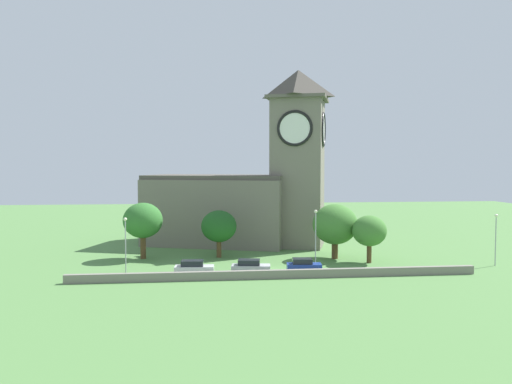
{
  "coord_description": "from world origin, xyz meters",
  "views": [
    {
      "loc": [
        -9.04,
        -64.06,
        13.6
      ],
      "look_at": [
        -1.1,
        8.69,
        9.67
      ],
      "focal_mm": 35.78,
      "sensor_mm": 36.0,
      "label": 1
    }
  ],
  "objects_px": {
    "streetlamp_central": "(496,231)",
    "tree_churchyard": "(219,226)",
    "car_white": "(194,268)",
    "car_blue": "(304,266)",
    "streetlamp_west_end": "(125,236)",
    "tree_by_tower": "(335,224)",
    "church": "(246,191)",
    "streetlamp_west_mid": "(316,230)",
    "car_silver": "(250,267)",
    "tree_riverside_east": "(369,231)",
    "tree_riverside_west": "(143,221)"
  },
  "relations": [
    {
      "from": "streetlamp_central",
      "to": "tree_riverside_east",
      "type": "distance_m",
      "value": 16.66
    },
    {
      "from": "streetlamp_west_end",
      "to": "tree_by_tower",
      "type": "relative_size",
      "value": 0.88
    },
    {
      "from": "streetlamp_central",
      "to": "tree_riverside_east",
      "type": "relative_size",
      "value": 1.06
    },
    {
      "from": "streetlamp_west_end",
      "to": "tree_by_tower",
      "type": "height_order",
      "value": "tree_by_tower"
    },
    {
      "from": "streetlamp_west_mid",
      "to": "car_silver",
      "type": "bearing_deg",
      "value": -161.87
    },
    {
      "from": "streetlamp_west_mid",
      "to": "car_white",
      "type": "bearing_deg",
      "value": -169.49
    },
    {
      "from": "church",
      "to": "streetlamp_west_mid",
      "type": "relative_size",
      "value": 4.2
    },
    {
      "from": "streetlamp_central",
      "to": "tree_churchyard",
      "type": "bearing_deg",
      "value": 164.32
    },
    {
      "from": "streetlamp_west_mid",
      "to": "tree_riverside_east",
      "type": "bearing_deg",
      "value": 18.2
    },
    {
      "from": "car_white",
      "to": "tree_riverside_west",
      "type": "relative_size",
      "value": 0.6
    },
    {
      "from": "car_white",
      "to": "tree_riverside_east",
      "type": "bearing_deg",
      "value": 13.19
    },
    {
      "from": "car_blue",
      "to": "tree_riverside_west",
      "type": "bearing_deg",
      "value": 150.25
    },
    {
      "from": "streetlamp_west_mid",
      "to": "tree_churchyard",
      "type": "bearing_deg",
      "value": 143.44
    },
    {
      "from": "church",
      "to": "streetlamp_west_mid",
      "type": "bearing_deg",
      "value": -70.85
    },
    {
      "from": "streetlamp_central",
      "to": "tree_riverside_east",
      "type": "bearing_deg",
      "value": 166.62
    },
    {
      "from": "car_silver",
      "to": "streetlamp_central",
      "type": "height_order",
      "value": "streetlamp_central"
    },
    {
      "from": "car_white",
      "to": "tree_riverside_east",
      "type": "height_order",
      "value": "tree_riverside_east"
    },
    {
      "from": "streetlamp_central",
      "to": "tree_churchyard",
      "type": "distance_m",
      "value": 38.18
    },
    {
      "from": "church",
      "to": "tree_by_tower",
      "type": "xyz_separation_m",
      "value": [
        11.58,
        -14.66,
        -4.18
      ]
    },
    {
      "from": "car_blue",
      "to": "streetlamp_central",
      "type": "xyz_separation_m",
      "value": [
        26.56,
        1.64,
        3.74
      ]
    },
    {
      "from": "tree_riverside_west",
      "to": "streetlamp_central",
      "type": "bearing_deg",
      "value": -12.35
    },
    {
      "from": "streetlamp_central",
      "to": "tree_churchyard",
      "type": "relative_size",
      "value": 1.01
    },
    {
      "from": "car_silver",
      "to": "tree_churchyard",
      "type": "bearing_deg",
      "value": 105.97
    },
    {
      "from": "streetlamp_central",
      "to": "car_blue",
      "type": "bearing_deg",
      "value": -176.47
    },
    {
      "from": "streetlamp_west_end",
      "to": "tree_riverside_east",
      "type": "height_order",
      "value": "streetlamp_west_end"
    },
    {
      "from": "tree_riverside_east",
      "to": "tree_riverside_west",
      "type": "distance_m",
      "value": 32.21
    },
    {
      "from": "tree_riverside_west",
      "to": "tree_riverside_east",
      "type": "bearing_deg",
      "value": -11.81
    },
    {
      "from": "car_white",
      "to": "tree_by_tower",
      "type": "distance_m",
      "value": 22.55
    },
    {
      "from": "car_blue",
      "to": "streetlamp_west_end",
      "type": "height_order",
      "value": "streetlamp_west_end"
    },
    {
      "from": "streetlamp_west_mid",
      "to": "streetlamp_central",
      "type": "height_order",
      "value": "streetlamp_west_mid"
    },
    {
      "from": "tree_riverside_west",
      "to": "tree_churchyard",
      "type": "height_order",
      "value": "tree_riverside_west"
    },
    {
      "from": "car_blue",
      "to": "streetlamp_west_end",
      "type": "bearing_deg",
      "value": 173.3
    },
    {
      "from": "streetlamp_west_end",
      "to": "tree_by_tower",
      "type": "distance_m",
      "value": 29.45
    },
    {
      "from": "church",
      "to": "streetlamp_west_end",
      "type": "relative_size",
      "value": 4.65
    },
    {
      "from": "car_white",
      "to": "tree_riverside_west",
      "type": "xyz_separation_m",
      "value": [
        -7.43,
        12.23,
        4.56
      ]
    },
    {
      "from": "car_silver",
      "to": "streetlamp_central",
      "type": "relative_size",
      "value": 0.72
    },
    {
      "from": "car_white",
      "to": "car_blue",
      "type": "relative_size",
      "value": 1.09
    },
    {
      "from": "church",
      "to": "tree_by_tower",
      "type": "distance_m",
      "value": 19.15
    },
    {
      "from": "streetlamp_west_mid",
      "to": "streetlamp_central",
      "type": "xyz_separation_m",
      "value": [
        24.41,
        -1.16,
        -0.41
      ]
    },
    {
      "from": "car_silver",
      "to": "tree_by_tower",
      "type": "relative_size",
      "value": 0.63
    },
    {
      "from": "streetlamp_west_end",
      "to": "tree_churchyard",
      "type": "distance_m",
      "value": 15.27
    },
    {
      "from": "streetlamp_central",
      "to": "tree_by_tower",
      "type": "xyz_separation_m",
      "value": [
        -20.11,
        7.46,
        0.31
      ]
    },
    {
      "from": "car_silver",
      "to": "streetlamp_west_mid",
      "type": "height_order",
      "value": "streetlamp_west_mid"
    },
    {
      "from": "car_white",
      "to": "car_silver",
      "type": "height_order",
      "value": "car_white"
    },
    {
      "from": "tree_churchyard",
      "to": "car_white",
      "type": "bearing_deg",
      "value": -106.21
    },
    {
      "from": "tree_by_tower",
      "to": "car_white",
      "type": "bearing_deg",
      "value": -155.38
    },
    {
      "from": "church",
      "to": "streetlamp_central",
      "type": "distance_m",
      "value": 38.91
    },
    {
      "from": "car_silver",
      "to": "streetlamp_west_end",
      "type": "height_order",
      "value": "streetlamp_west_end"
    },
    {
      "from": "streetlamp_west_end",
      "to": "church",
      "type": "bearing_deg",
      "value": 50.96
    },
    {
      "from": "tree_churchyard",
      "to": "tree_riverside_east",
      "type": "bearing_deg",
      "value": -17.45
    }
  ]
}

